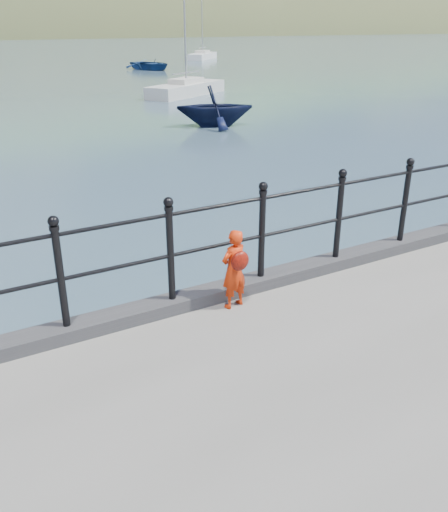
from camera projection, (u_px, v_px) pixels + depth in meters
ground at (213, 361)px, 7.00m from camera, size 600.00×600.00×0.00m
kerb at (218, 292)px, 6.45m from camera, size 60.00×0.30×0.15m
railing at (218, 233)px, 6.16m from camera, size 18.11×0.11×1.20m
far_shore at (16, 93)px, 224.07m from camera, size 830.00×200.00×156.00m
child at (234, 269)px, 6.09m from camera, size 0.38×0.33×0.94m
launch_blue at (151, 64)px, 50.21m from camera, size 4.60×5.49×0.97m
launch_navy at (215, 106)px, 22.52m from camera, size 3.97×3.73×1.67m
sailboat_near at (186, 90)px, 32.47m from camera, size 6.19×4.58×8.49m
sailboat_far at (203, 56)px, 64.74m from camera, size 5.83×5.93×9.31m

